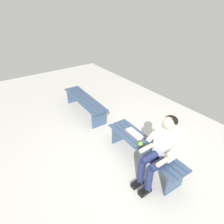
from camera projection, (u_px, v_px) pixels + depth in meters
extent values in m
cube|color=beige|center=(69.00, 151.00, 3.96)|extent=(10.00, 7.00, 0.04)
cube|color=#384C6B|center=(151.00, 141.00, 3.53)|extent=(1.75, 0.17, 0.02)
cube|color=#384C6B|center=(146.00, 144.00, 3.48)|extent=(1.75, 0.17, 0.02)
cube|color=#384C6B|center=(142.00, 146.00, 3.43)|extent=(1.75, 0.17, 0.02)
cube|color=#384C6B|center=(137.00, 148.00, 3.37)|extent=(1.75, 0.17, 0.02)
cube|color=#384C6B|center=(175.00, 182.00, 3.02)|extent=(0.05, 0.39, 0.41)
cube|color=#384C6B|center=(120.00, 133.00, 4.10)|extent=(0.05, 0.39, 0.41)
cube|color=#384C6B|center=(90.00, 97.00, 5.09)|extent=(1.76, 0.17, 0.02)
cube|color=#384C6B|center=(86.00, 98.00, 5.04)|extent=(1.76, 0.17, 0.02)
cube|color=#384C6B|center=(82.00, 99.00, 4.99)|extent=(1.76, 0.17, 0.02)
cube|color=#384C6B|center=(79.00, 101.00, 4.94)|extent=(1.76, 0.17, 0.02)
cube|color=#384C6B|center=(99.00, 119.00, 4.58)|extent=(0.05, 0.39, 0.41)
cube|color=#384C6B|center=(74.00, 96.00, 5.67)|extent=(0.05, 0.39, 0.41)
cube|color=silver|center=(166.00, 143.00, 2.99)|extent=(0.34, 0.20, 0.50)
sphere|color=beige|center=(170.00, 123.00, 2.79)|extent=(0.20, 0.20, 0.20)
ellipsoid|color=black|center=(171.00, 121.00, 2.79)|extent=(0.20, 0.19, 0.15)
cylinder|color=navy|center=(160.00, 163.00, 2.95)|extent=(0.13, 0.40, 0.13)
cylinder|color=navy|center=(151.00, 157.00, 3.08)|extent=(0.13, 0.40, 0.13)
cylinder|color=navy|center=(149.00, 181.00, 2.98)|extent=(0.11, 0.11, 0.50)
cube|color=black|center=(145.00, 191.00, 3.06)|extent=(0.10, 0.22, 0.07)
cylinder|color=navy|center=(141.00, 173.00, 3.11)|extent=(0.11, 0.11, 0.50)
cube|color=black|center=(137.00, 184.00, 3.19)|extent=(0.10, 0.22, 0.07)
cylinder|color=beige|center=(175.00, 149.00, 2.77)|extent=(0.08, 0.28, 0.23)
cylinder|color=beige|center=(164.00, 161.00, 2.80)|extent=(0.07, 0.26, 0.07)
cylinder|color=beige|center=(153.00, 134.00, 3.06)|extent=(0.08, 0.28, 0.23)
cylinder|color=beige|center=(146.00, 148.00, 3.05)|extent=(0.07, 0.26, 0.07)
sphere|color=#72B738|center=(140.00, 144.00, 3.39)|extent=(0.09, 0.09, 0.09)
cube|color=white|center=(138.00, 136.00, 3.62)|extent=(0.21, 0.16, 0.02)
cube|color=white|center=(131.00, 131.00, 3.77)|extent=(0.21, 0.16, 0.02)
cube|color=red|center=(135.00, 134.00, 3.70)|extent=(0.42, 0.18, 0.01)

